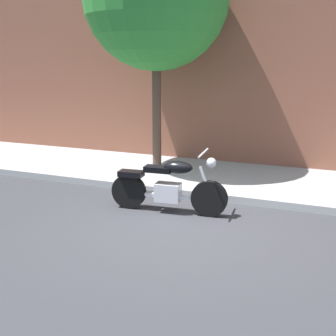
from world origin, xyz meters
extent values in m
plane|color=#38383D|center=(0.00, 0.00, 0.00)|extent=(60.00, 60.00, 0.00)
cube|color=#A8A8A8|center=(0.00, 2.81, 0.07)|extent=(22.11, 2.76, 0.14)
cylinder|color=black|center=(0.36, 0.59, 0.32)|extent=(0.64, 0.17, 0.63)
cylinder|color=black|center=(-1.11, 0.46, 0.32)|extent=(0.64, 0.17, 0.63)
cube|color=silver|center=(-0.38, 0.53, 0.37)|extent=(0.46, 0.32, 0.32)
cube|color=silver|center=(-0.38, 0.53, 0.30)|extent=(1.34, 0.20, 0.06)
ellipsoid|color=black|center=(-0.20, 0.54, 0.83)|extent=(0.54, 0.31, 0.22)
cube|color=black|center=(-0.56, 0.51, 0.77)|extent=(0.50, 0.28, 0.10)
cube|color=black|center=(-1.06, 0.47, 0.65)|extent=(0.46, 0.28, 0.10)
cylinder|color=silver|center=(0.30, 0.59, 0.60)|extent=(0.27, 0.07, 0.58)
cylinder|color=silver|center=(0.24, 0.58, 1.11)|extent=(0.10, 0.70, 0.04)
sphere|color=silver|center=(0.38, 0.60, 0.95)|extent=(0.17, 0.17, 0.17)
cylinder|color=silver|center=(-0.64, 0.66, 0.27)|extent=(0.80, 0.16, 0.09)
cylinder|color=brown|center=(-1.65, 2.98, 1.55)|extent=(0.21, 0.21, 3.09)
camera|label=1|loc=(2.37, -6.29, 2.65)|focal=46.68mm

